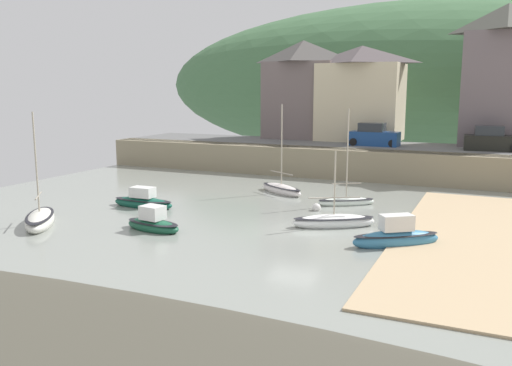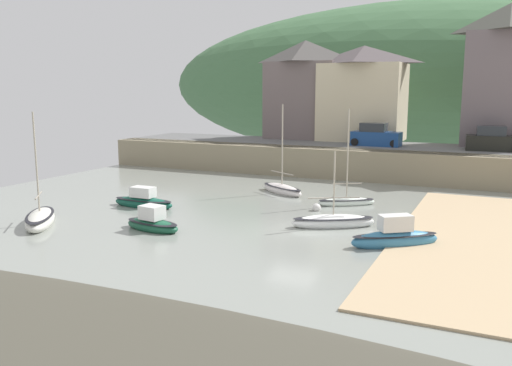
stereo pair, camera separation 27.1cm
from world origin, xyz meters
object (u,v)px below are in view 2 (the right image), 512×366
at_px(sailboat_nearest_shore, 346,201).
at_px(parked_car_by_wall, 493,141).
at_px(waterfront_building_centre, 363,93).
at_px(parked_car_near_slipway, 376,136).
at_px(waterfront_building_right, 506,75).
at_px(fishing_boat_green, 282,189).
at_px(motorboat_with_cabin, 143,201).
at_px(dinghy_open_wooden, 40,219).
at_px(sailboat_blue_trim, 395,237).
at_px(sailboat_far_left, 333,222).
at_px(mooring_buoy, 316,208).
at_px(sailboat_white_hull, 152,223).
at_px(waterfront_building_left, 305,89).

bearing_deg(sailboat_nearest_shore, parked_car_by_wall, 26.43).
distance_m(waterfront_building_centre, parked_car_near_slipway, 6.23).
bearing_deg(waterfront_building_right, fishing_boat_green, -130.09).
bearing_deg(motorboat_with_cabin, dinghy_open_wooden, -111.94).
xyz_separation_m(dinghy_open_wooden, fishing_boat_green, (8.40, 13.66, -0.03)).
height_order(motorboat_with_cabin, sailboat_blue_trim, sailboat_blue_trim).
height_order(sailboat_far_left, mooring_buoy, sailboat_far_left).
distance_m(waterfront_building_right, sailboat_nearest_shore, 21.58).
xyz_separation_m(fishing_boat_green, sailboat_blue_trim, (9.56, -9.72, 0.12)).
distance_m(parked_car_near_slipway, mooring_buoy, 16.18).
xyz_separation_m(waterfront_building_right, parked_car_by_wall, (-0.55, -4.50, -5.17)).
height_order(sailboat_blue_trim, parked_car_by_wall, parked_car_by_wall).
distance_m(motorboat_with_cabin, fishing_boat_green, 9.81).
height_order(sailboat_white_hull, parked_car_near_slipway, parked_car_near_slipway).
relative_size(waterfront_building_left, waterfront_building_centre, 1.08).
bearing_deg(dinghy_open_wooden, fishing_boat_green, 109.87).
bearing_deg(waterfront_building_right, waterfront_building_centre, -180.00).
bearing_deg(sailboat_blue_trim, waterfront_building_left, 82.13).
xyz_separation_m(waterfront_building_left, mooring_buoy, (8.14, -20.40, -7.04)).
bearing_deg(sailboat_far_left, mooring_buoy, 91.05).
xyz_separation_m(waterfront_building_left, fishing_boat_green, (4.21, -16.17, -6.91)).
relative_size(motorboat_with_cabin, mooring_buoy, 7.69).
bearing_deg(waterfront_building_right, sailboat_far_left, -107.94).
relative_size(waterfront_building_right, parked_car_by_wall, 2.78).
height_order(motorboat_with_cabin, mooring_buoy, motorboat_with_cabin).
bearing_deg(motorboat_with_cabin, parked_car_near_slipway, 61.86).
xyz_separation_m(waterfront_building_left, parked_car_near_slipway, (8.07, -4.50, -3.99)).
relative_size(dinghy_open_wooden, sailboat_white_hull, 1.82).
xyz_separation_m(dinghy_open_wooden, sailboat_blue_trim, (17.96, 3.94, 0.09)).
distance_m(sailboat_nearest_shore, sailboat_blue_trim, 8.96).
xyz_separation_m(motorboat_with_cabin, parked_car_near_slipway, (9.97, 19.36, 2.86)).
bearing_deg(motorboat_with_cabin, sailboat_far_left, 0.02).
xyz_separation_m(sailboat_white_hull, mooring_buoy, (6.25, 7.80, -0.19)).
xyz_separation_m(waterfront_building_centre, parked_car_by_wall, (11.52, -4.50, -3.63)).
relative_size(parked_car_by_wall, mooring_buoy, 7.84).
bearing_deg(sailboat_nearest_shore, waterfront_building_centre, 67.89).
relative_size(sailboat_nearest_shore, sailboat_far_left, 1.39).
bearing_deg(parked_car_by_wall, sailboat_white_hull, -127.55).
bearing_deg(parked_car_near_slipway, mooring_buoy, -87.69).
relative_size(sailboat_nearest_shore, mooring_buoy, 11.35).
relative_size(dinghy_open_wooden, fishing_boat_green, 0.98).
relative_size(waterfront_building_left, sailboat_blue_trim, 2.32).
xyz_separation_m(dinghy_open_wooden, sailboat_far_left, (14.35, 6.17, -0.04)).
height_order(sailboat_far_left, sailboat_white_hull, sailboat_far_left).
bearing_deg(mooring_buoy, fishing_boat_green, 132.98).
xyz_separation_m(waterfront_building_centre, fishing_boat_green, (-1.55, -16.17, -6.54)).
distance_m(sailboat_nearest_shore, motorboat_with_cabin, 12.63).
bearing_deg(waterfront_building_centre, parked_car_near_slipway, -62.77).
bearing_deg(waterfront_building_right, parked_car_near_slipway, -155.23).
height_order(sailboat_nearest_shore, parked_car_by_wall, sailboat_nearest_shore).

